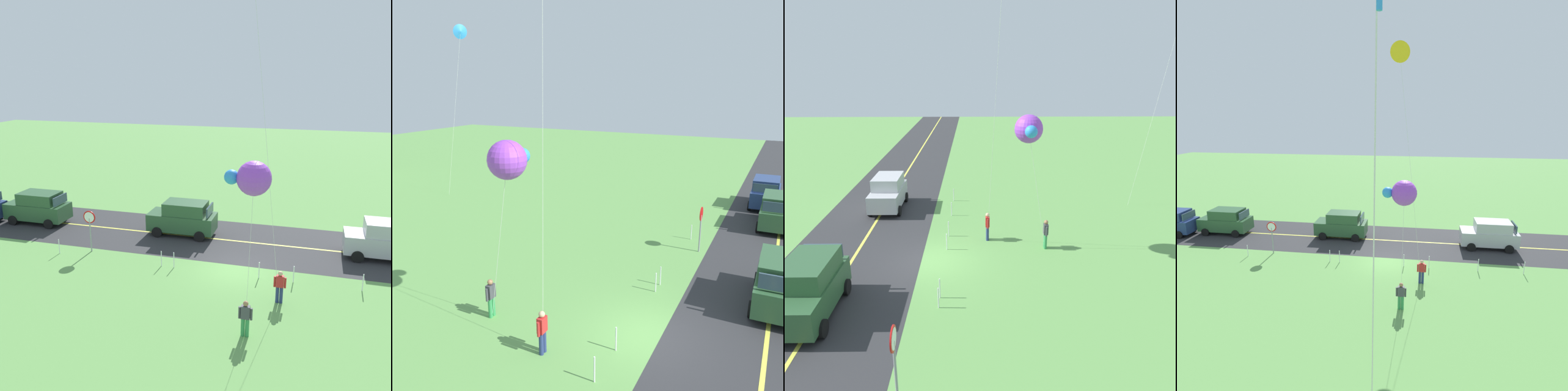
% 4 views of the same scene
% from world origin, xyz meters
% --- Properties ---
extents(ground_plane, '(120.00, 120.00, 0.10)m').
position_xyz_m(ground_plane, '(0.00, 0.00, -0.05)').
color(ground_plane, '#60994C').
extents(asphalt_road, '(120.00, 7.00, 0.00)m').
position_xyz_m(asphalt_road, '(0.00, -4.00, 0.00)').
color(asphalt_road, '#2D2D30').
rests_on(asphalt_road, ground).
extents(road_centre_stripe, '(120.00, 0.16, 0.00)m').
position_xyz_m(road_centre_stripe, '(0.00, -4.00, 0.01)').
color(road_centre_stripe, '#E5E04C').
rests_on(road_centre_stripe, asphalt_road).
extents(car_suv_foreground, '(4.40, 2.12, 2.24)m').
position_xyz_m(car_suv_foreground, '(4.30, -4.26, 1.15)').
color(car_suv_foreground, '#2D5633').
rests_on(car_suv_foreground, ground).
extents(car_parked_east_near, '(4.40, 2.12, 2.24)m').
position_xyz_m(car_parked_east_near, '(14.87, -3.72, 1.15)').
color(car_parked_east_near, '#2D5633').
rests_on(car_parked_east_near, ground).
extents(car_parked_west_near, '(4.40, 2.12, 2.24)m').
position_xyz_m(car_parked_west_near, '(-7.99, -3.68, 1.15)').
color(car_parked_west_near, '#B7B7BC').
rests_on(car_parked_west_near, ground).
extents(stop_sign, '(0.76, 0.08, 2.56)m').
position_xyz_m(stop_sign, '(8.80, -0.10, 1.80)').
color(stop_sign, gray).
rests_on(stop_sign, ground).
extents(person_adult_near, '(0.58, 0.22, 1.60)m').
position_xyz_m(person_adult_near, '(-2.58, 2.90, 0.86)').
color(person_adult_near, navy).
rests_on(person_adult_near, ground).
extents(person_adult_companion, '(0.58, 0.22, 1.60)m').
position_xyz_m(person_adult_companion, '(-1.46, 5.95, 0.86)').
color(person_adult_companion, '#338C4C').
rests_on(person_adult_companion, ground).
extents(kite_blue_mid, '(1.90, 1.81, 7.10)m').
position_xyz_m(kite_blue_mid, '(-1.38, 4.85, 6.39)').
color(kite_blue_mid, silver).
rests_on(kite_blue_mid, ground).
extents(fence_post_1, '(0.05, 0.05, 0.90)m').
position_xyz_m(fence_post_1, '(-6.45, 0.70, 0.45)').
color(fence_post_1, silver).
rests_on(fence_post_1, ground).
extents(fence_post_2, '(0.05, 0.05, 0.90)m').
position_xyz_m(fence_post_2, '(-3.12, 0.70, 0.45)').
color(fence_post_2, silver).
rests_on(fence_post_2, ground).
extents(fence_post_3, '(0.05, 0.05, 0.90)m').
position_xyz_m(fence_post_3, '(-1.36, 0.70, 0.45)').
color(fence_post_3, silver).
rests_on(fence_post_3, ground).
extents(fence_post_4, '(0.05, 0.05, 0.90)m').
position_xyz_m(fence_post_4, '(4.05, 0.70, 0.45)').
color(fence_post_4, silver).
rests_on(fence_post_4, ground).
extents(fence_post_5, '(0.05, 0.05, 0.90)m').
position_xyz_m(fence_post_5, '(3.32, 0.70, 0.45)').
color(fence_post_5, silver).
rests_on(fence_post_5, ground).
extents(fence_post_6, '(0.05, 0.05, 0.90)m').
position_xyz_m(fence_post_6, '(10.47, 0.70, 0.45)').
color(fence_post_6, silver).
rests_on(fence_post_6, ground).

